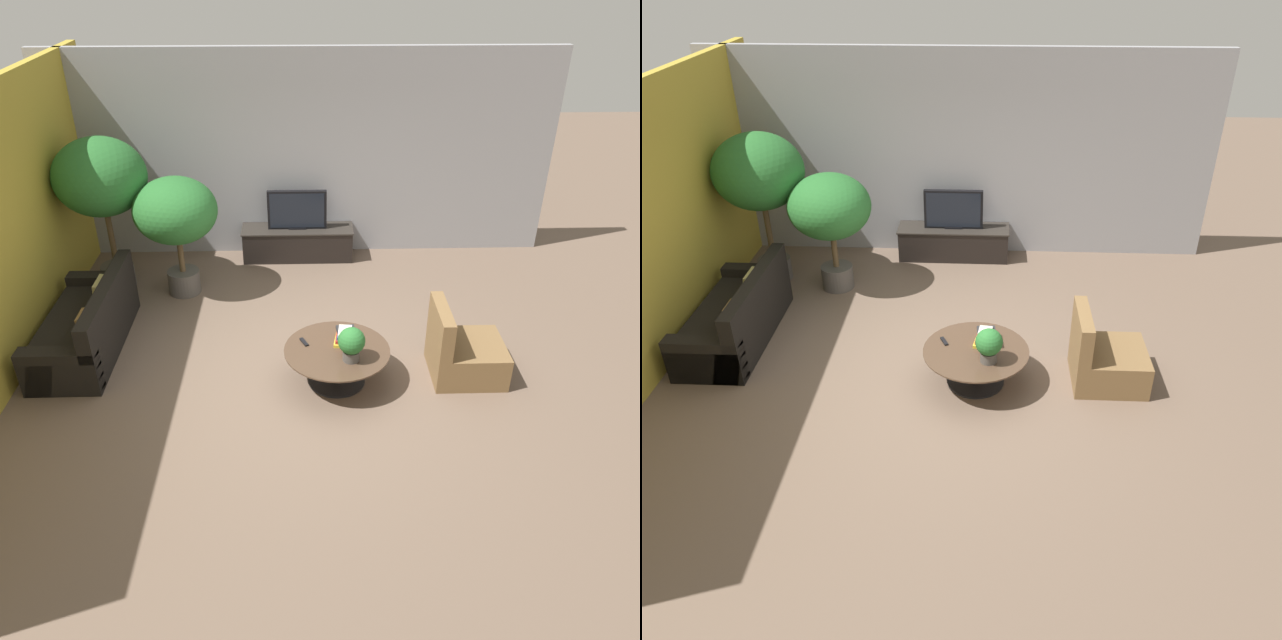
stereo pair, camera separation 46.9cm
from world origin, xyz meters
TOP-DOWN VIEW (x-y plane):
  - ground_plane at (0.00, 0.00)m, footprint 24.00×24.00m
  - back_wall_stone at (0.00, 3.26)m, footprint 7.40×0.12m
  - side_wall_left at (-3.26, 0.20)m, footprint 0.12×7.40m
  - media_console at (-0.09, 2.94)m, footprint 1.68×0.50m
  - television at (-0.09, 2.94)m, footprint 0.88×0.13m
  - coffee_table at (0.35, -0.23)m, footprint 1.16×1.16m
  - couch_by_wall at (-2.59, 0.54)m, footprint 0.84×1.95m
  - armchair_wicker at (1.76, -0.12)m, footprint 0.80×0.76m
  - potted_palm_tall at (-2.63, 2.11)m, footprint 1.21×1.21m
  - potted_palm_corner at (-1.67, 1.89)m, footprint 1.10×1.10m
  - potted_plant_tabletop at (0.48, -0.43)m, footprint 0.29×0.29m
  - book_stack at (0.45, -0.08)m, footprint 0.28×0.32m
  - remote_black at (-0.01, -0.09)m, footprint 0.10×0.16m

SIDE VIEW (x-z plane):
  - ground_plane at x=0.00m, z-range 0.00..0.00m
  - media_console at x=-0.09m, z-range 0.01..0.50m
  - armchair_wicker at x=1.76m, z-range -0.16..0.70m
  - couch_by_wall at x=-2.59m, z-range -0.14..0.70m
  - coffee_table at x=0.35m, z-range 0.09..0.52m
  - remote_black at x=-0.01m, z-range 0.43..0.45m
  - book_stack at x=0.45m, z-range 0.42..0.58m
  - potted_plant_tabletop at x=0.48m, z-range 0.45..0.84m
  - television at x=-0.09m, z-range 0.48..1.07m
  - potted_palm_corner at x=-1.67m, z-range 0.33..1.97m
  - back_wall_stone at x=0.00m, z-range 0.00..3.00m
  - side_wall_left at x=-3.26m, z-range 0.00..3.00m
  - potted_palm_tall at x=-2.63m, z-range 0.48..2.58m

